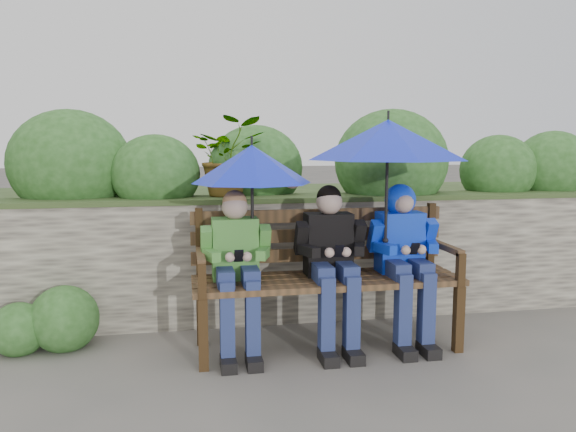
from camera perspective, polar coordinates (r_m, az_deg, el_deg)
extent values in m
plane|color=#52524E|center=(4.12, 0.26, -13.40)|extent=(60.00, 60.00, 0.00)
cube|color=#595349|center=(4.69, -1.45, -4.43)|extent=(8.00, 0.40, 1.00)
cube|color=#263718|center=(4.61, -1.47, 1.79)|extent=(8.00, 0.42, 0.04)
cube|color=#263718|center=(5.86, -3.30, -2.22)|extent=(8.00, 2.00, 0.96)
ellipsoid|color=#234E1A|center=(4.94, -21.25, 4.98)|extent=(0.98, 0.79, 0.88)
ellipsoid|color=#234E1A|center=(4.67, -13.29, 4.17)|extent=(0.71, 0.57, 0.64)
ellipsoid|color=#234E1A|center=(4.91, -3.29, 4.91)|extent=(0.82, 0.66, 0.74)
ellipsoid|color=#234E1A|center=(4.99, 10.49, 5.47)|extent=(1.01, 0.81, 0.91)
ellipsoid|color=#234E1A|center=(5.52, 20.55, 4.40)|extent=(0.72, 0.57, 0.65)
ellipsoid|color=#234E1A|center=(5.85, 25.29, 4.46)|extent=(0.77, 0.62, 0.69)
sphere|color=pink|center=(4.75, -22.69, 3.07)|extent=(0.14, 0.14, 0.14)
sphere|color=pink|center=(4.73, 0.46, 3.63)|extent=(0.14, 0.14, 0.14)
sphere|color=pink|center=(5.50, 22.07, 3.64)|extent=(0.14, 0.14, 0.14)
imported|color=#234E1A|center=(4.64, -6.07, 6.05)|extent=(0.58, 0.51, 0.65)
imported|color=#234E1A|center=(5.08, 13.87, 5.42)|extent=(0.31, 0.31, 0.55)
sphere|color=#234E1A|center=(4.41, -21.77, -9.71)|extent=(0.49, 0.49, 0.49)
sphere|color=#234E1A|center=(4.44, -25.69, -10.37)|extent=(0.38, 0.38, 0.38)
cube|color=#332211|center=(3.73, -8.61, -11.85)|extent=(0.06, 0.06, 0.48)
cube|color=#332211|center=(4.19, -8.84, -9.70)|extent=(0.06, 0.06, 0.48)
cube|color=#332211|center=(4.18, 16.94, -9.99)|extent=(0.06, 0.06, 0.48)
cube|color=#332211|center=(4.58, 14.18, -8.32)|extent=(0.06, 0.06, 0.48)
cube|color=#46331F|center=(3.82, 4.83, -7.29)|extent=(1.90, 0.11, 0.04)
cube|color=#46331F|center=(3.95, 4.30, -6.79)|extent=(1.90, 0.11, 0.04)
cube|color=#46331F|center=(4.08, 3.80, -6.32)|extent=(1.90, 0.11, 0.04)
cube|color=#46331F|center=(4.21, 3.34, -5.88)|extent=(1.90, 0.11, 0.04)
cube|color=#332211|center=(4.09, -8.99, -2.88)|extent=(0.05, 0.05, 0.53)
cube|color=#46331F|center=(3.84, -8.87, -4.04)|extent=(0.05, 0.49, 0.04)
cube|color=#332211|center=(3.63, -8.72, -6.58)|extent=(0.05, 0.05, 0.23)
cube|color=#332211|center=(4.49, 14.28, -2.08)|extent=(0.05, 0.05, 0.53)
cube|color=#46331F|center=(4.27, 15.71, -3.06)|extent=(0.05, 0.49, 0.04)
cube|color=#332211|center=(4.09, 17.13, -5.25)|extent=(0.05, 0.05, 0.23)
cube|color=#46331F|center=(4.23, 3.16, -3.89)|extent=(1.90, 0.04, 0.10)
cube|color=#46331F|center=(4.21, 3.18, -1.92)|extent=(1.90, 0.04, 0.10)
cube|color=#46331F|center=(4.18, 3.19, 0.08)|extent=(1.90, 0.04, 0.10)
cube|color=#468B34|center=(3.95, -5.40, -3.30)|extent=(0.32, 0.19, 0.43)
sphere|color=tan|center=(3.88, -5.43, 0.93)|extent=(0.18, 0.18, 0.18)
sphere|color=#A27048|center=(3.89, -5.44, 1.40)|extent=(0.17, 0.17, 0.17)
cube|color=navy|center=(3.83, -6.43, -6.09)|extent=(0.11, 0.30, 0.11)
cube|color=navy|center=(3.76, -6.20, -10.87)|extent=(0.09, 0.10, 0.57)
cube|color=black|center=(3.80, -6.07, -14.71)|extent=(0.10, 0.21, 0.07)
cube|color=navy|center=(3.84, -3.91, -6.00)|extent=(0.11, 0.30, 0.11)
cube|color=navy|center=(3.78, -3.60, -10.76)|extent=(0.09, 0.10, 0.57)
cube|color=black|center=(3.81, -3.47, -14.59)|extent=(0.10, 0.21, 0.07)
cube|color=#468B34|center=(3.88, -8.31, -2.69)|extent=(0.07, 0.17, 0.24)
cube|color=#468B34|center=(3.77, -7.79, -3.99)|extent=(0.12, 0.20, 0.07)
sphere|color=tan|center=(3.70, -5.91, -4.19)|extent=(0.07, 0.07, 0.07)
cube|color=#468B34|center=(3.91, -2.41, -2.53)|extent=(0.07, 0.17, 0.24)
cube|color=#468B34|center=(3.80, -2.57, -3.83)|extent=(0.12, 0.20, 0.07)
sphere|color=tan|center=(3.71, -4.18, -4.14)|extent=(0.07, 0.07, 0.07)
cube|color=black|center=(3.69, -5.03, -4.05)|extent=(0.06, 0.07, 0.09)
cube|color=black|center=(4.06, 4.10, -2.85)|extent=(0.33, 0.19, 0.45)
sphere|color=tan|center=(3.99, 4.21, 1.43)|extent=(0.18, 0.18, 0.18)
sphere|color=black|center=(4.00, 4.18, 1.91)|extent=(0.18, 0.18, 0.18)
cube|color=navy|center=(3.92, 3.40, -5.68)|extent=(0.12, 0.31, 0.12)
cube|color=navy|center=(3.85, 3.93, -10.37)|extent=(0.10, 0.11, 0.58)
cube|color=black|center=(3.88, 4.12, -14.13)|extent=(0.11, 0.21, 0.08)
cube|color=navy|center=(3.97, 5.87, -5.56)|extent=(0.12, 0.31, 0.12)
cube|color=navy|center=(3.90, 6.47, -10.19)|extent=(0.10, 0.11, 0.58)
cube|color=black|center=(3.93, 6.67, -13.90)|extent=(0.11, 0.21, 0.08)
cube|color=black|center=(3.95, 1.34, -2.25)|extent=(0.08, 0.18, 0.25)
cube|color=black|center=(3.85, 2.15, -3.55)|extent=(0.12, 0.21, 0.07)
sphere|color=tan|center=(3.79, 4.24, -3.73)|extent=(0.07, 0.07, 0.07)
cube|color=black|center=(4.06, 7.14, -2.05)|extent=(0.08, 0.18, 0.25)
cube|color=black|center=(3.94, 7.28, -3.34)|extent=(0.12, 0.21, 0.07)
sphere|color=tan|center=(3.83, 5.94, -3.66)|extent=(0.07, 0.07, 0.07)
cube|color=black|center=(3.80, 5.13, -3.58)|extent=(0.06, 0.07, 0.09)
cube|color=blue|center=(4.23, 11.27, -2.60)|extent=(0.33, 0.19, 0.44)
sphere|color=tan|center=(4.17, 11.48, 1.47)|extent=(0.18, 0.18, 0.18)
sphere|color=blue|center=(4.19, 11.33, 1.65)|extent=(0.23, 0.23, 0.23)
sphere|color=tan|center=(4.13, 11.70, 1.27)|extent=(0.14, 0.14, 0.14)
cube|color=navy|center=(4.09, 10.88, -5.27)|extent=(0.12, 0.31, 0.12)
cube|color=navy|center=(4.02, 11.58, -9.74)|extent=(0.10, 0.11, 0.58)
cube|color=black|center=(4.05, 11.80, -13.34)|extent=(0.11, 0.21, 0.08)
cube|color=navy|center=(4.15, 13.12, -5.13)|extent=(0.12, 0.31, 0.12)
cube|color=navy|center=(4.09, 13.87, -9.52)|extent=(0.10, 0.11, 0.58)
cube|color=black|center=(4.12, 14.09, -13.06)|extent=(0.11, 0.21, 0.08)
cube|color=blue|center=(4.10, 8.85, -2.03)|extent=(0.08, 0.18, 0.25)
cube|color=blue|center=(4.01, 9.81, -3.26)|extent=(0.12, 0.20, 0.07)
sphere|color=tan|center=(3.97, 11.88, -3.41)|extent=(0.07, 0.07, 0.07)
cube|color=blue|center=(4.25, 14.12, -1.82)|extent=(0.08, 0.18, 0.25)
cube|color=blue|center=(4.14, 14.45, -3.03)|extent=(0.12, 0.20, 0.07)
sphere|color=tan|center=(4.01, 13.41, -3.33)|extent=(0.07, 0.07, 0.07)
cube|color=black|center=(3.98, 12.71, -3.26)|extent=(0.06, 0.07, 0.09)
cone|color=#0E21C5|center=(3.85, -3.69, 5.28)|extent=(0.83, 0.83, 0.26)
cylinder|color=black|center=(3.85, -3.71, 7.67)|extent=(0.02, 0.02, 0.06)
cylinder|color=black|center=(3.87, -3.65, 1.11)|extent=(0.02, 0.02, 0.56)
sphere|color=black|center=(3.92, -3.62, -2.99)|extent=(0.04, 0.04, 0.04)
cone|color=#0E21C5|center=(3.98, 10.10, 7.65)|extent=(1.13, 1.13, 0.28)
cylinder|color=black|center=(3.99, 10.16, 10.06)|extent=(0.02, 0.02, 0.06)
cylinder|color=black|center=(4.00, 9.99, 2.56)|extent=(0.02, 0.02, 0.71)
sphere|color=black|center=(4.04, 9.87, -2.46)|extent=(0.04, 0.04, 0.04)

